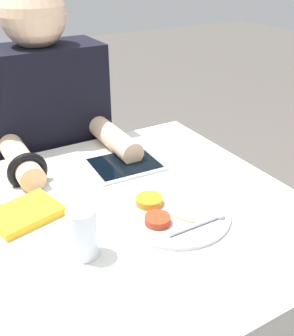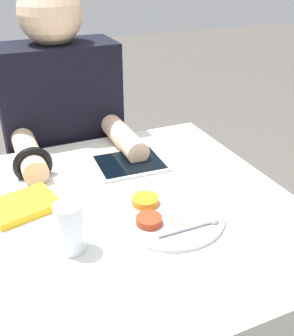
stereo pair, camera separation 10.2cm
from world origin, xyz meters
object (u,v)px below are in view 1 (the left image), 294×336
Objects in this scene: person_diner at (54,172)px; drinking_glass at (83,233)px; thali_tray at (174,212)px; red_notebook at (25,214)px; tablet_device at (124,164)px.

drinking_glass is (-0.13, -0.64, 0.21)m from person_diner.
thali_tray is 0.64m from person_diner.
drinking_glass is at bearing -174.54° from thali_tray.
red_notebook is (-0.31, 0.17, 0.00)m from thali_tray.
thali_tray reaches higher than red_notebook.
thali_tray is at bearing -92.59° from tablet_device.
person_diner is at bearing 65.69° from red_notebook.
thali_tray reaches higher than tablet_device.
drinking_glass reaches higher than red_notebook.
tablet_device is (0.32, 0.11, -0.00)m from red_notebook.
thali_tray is 2.37× the size of drinking_glass.
tablet_device is 0.39m from person_diner.
person_diner is 0.68m from drinking_glass.
drinking_glass is at bearing -101.30° from person_diner.
person_diner reaches higher than thali_tray.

